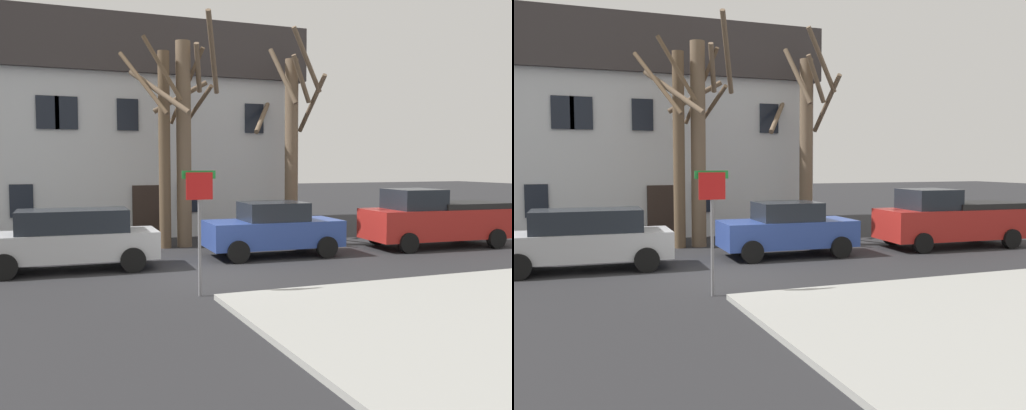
{
  "view_description": "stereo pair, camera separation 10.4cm",
  "coord_description": "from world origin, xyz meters",
  "views": [
    {
      "loc": [
        -4.14,
        -14.2,
        2.97
      ],
      "look_at": [
        2.14,
        2.08,
        1.67
      ],
      "focal_mm": 39.73,
      "sensor_mm": 36.0,
      "label": 1
    },
    {
      "loc": [
        -4.04,
        -14.24,
        2.97
      ],
      "look_at": [
        2.14,
        2.08,
        1.67
      ],
      "focal_mm": 39.73,
      "sensor_mm": 36.0,
      "label": 2
    }
  ],
  "objects": [
    {
      "name": "building_main",
      "position": [
        -1.3,
        11.77,
        4.37
      ],
      "size": [
        15.73,
        8.31,
        8.59
      ],
      "color": "silver",
      "rests_on": "ground_plane"
    },
    {
      "name": "pickup_truck_red",
      "position": [
        8.95,
        2.12,
        1.0
      ],
      "size": [
        5.29,
        2.47,
        2.06
      ],
      "color": "#AD231E",
      "rests_on": "ground_plane"
    },
    {
      "name": "car_silver_wagon",
      "position": [
        -3.34,
        2.07,
        0.88
      ],
      "size": [
        4.79,
        2.08,
        1.69
      ],
      "color": "#B7BABF",
      "rests_on": "ground_plane"
    },
    {
      "name": "tree_bare_far",
      "position": [
        5.27,
        6.28,
        3.94
      ],
      "size": [
        2.86,
        2.85,
        8.06
      ],
      "color": "brown",
      "rests_on": "ground_plane"
    },
    {
      "name": "tree_bare_mid",
      "position": [
        0.69,
        5.31,
        3.94
      ],
      "size": [
        3.34,
        3.02,
        8.02
      ],
      "color": "brown",
      "rests_on": "ground_plane"
    },
    {
      "name": "car_blue_sedan",
      "position": [
        2.82,
        2.32,
        0.86
      ],
      "size": [
        4.32,
        2.17,
        1.73
      ],
      "color": "#2D4799",
      "rests_on": "ground_plane"
    },
    {
      "name": "tree_bare_near",
      "position": [
        0.02,
        5.25,
        3.75
      ],
      "size": [
        3.03,
        3.0,
        7.18
      ],
      "color": "brown",
      "rests_on": "ground_plane"
    },
    {
      "name": "ground_plane",
      "position": [
        0.0,
        0.0,
        0.0
      ],
      "size": [
        120.0,
        120.0,
        0.0
      ],
      "primitive_type": "plane",
      "color": "#262628"
    },
    {
      "name": "street_sign_pole",
      "position": [
        -0.83,
        -2.15,
        1.96
      ],
      "size": [
        0.76,
        0.07,
        2.8
      ],
      "color": "slate",
      "rests_on": "ground_plane"
    }
  ]
}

